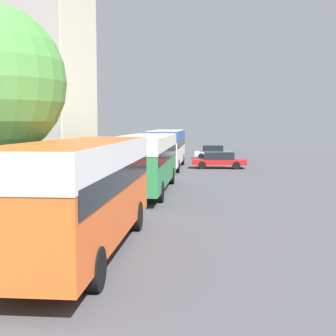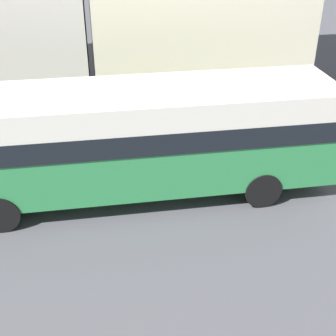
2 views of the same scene
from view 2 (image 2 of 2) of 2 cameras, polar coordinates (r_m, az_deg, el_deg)
The scene contains 1 object.
bus_following at distance 12.26m, azimuth -4.68°, elevation 4.71°, with size 2.56×10.90×3.05m.
Camera 2 is at (9.21, 20.25, 7.17)m, focal length 50.00 mm.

